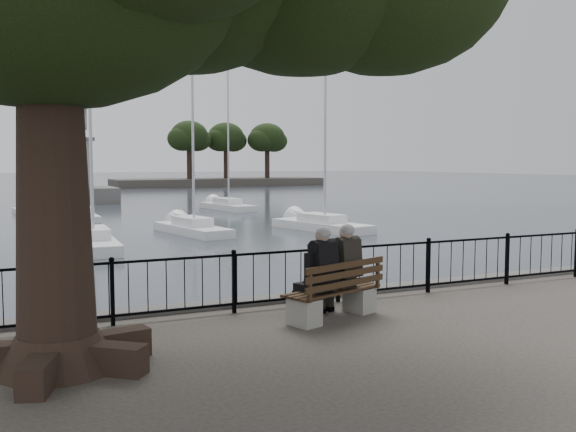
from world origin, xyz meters
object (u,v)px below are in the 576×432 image
person_left (316,278)px  person_right (340,273)px  bench (335,298)px  lion_monument (77,176)px

person_left → person_right: bearing=19.0°
person_left → bench: bearing=1.4°
bench → lion_monument: bearing=88.0°
person_left → lion_monument: lion_monument is taller
lion_monument → person_right: bearing=-91.7°
person_left → lion_monument: 48.57m
person_right → lion_monument: lion_monument is taller
bench → person_right: 0.45m
person_right → lion_monument: (1.47, 48.34, 0.60)m
person_left → lion_monument: size_ratio=0.17×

